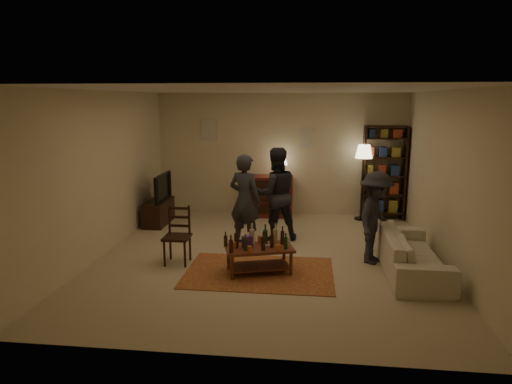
% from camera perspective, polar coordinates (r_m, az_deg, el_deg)
% --- Properties ---
extents(floor, '(6.00, 6.00, 0.00)m').
position_cam_1_polar(floor, '(7.61, 1.44, -8.13)').
color(floor, '#C6B793').
rests_on(floor, ground).
extents(room_shell, '(6.00, 6.00, 6.00)m').
position_cam_1_polar(room_shell, '(10.22, -0.63, 7.34)').
color(room_shell, beige).
rests_on(room_shell, ground).
extents(rug, '(2.20, 1.50, 0.01)m').
position_cam_1_polar(rug, '(6.95, 0.39, -10.01)').
color(rug, maroon).
rests_on(rug, ground).
extents(coffee_table, '(1.11, 0.81, 0.75)m').
position_cam_1_polar(coffee_table, '(6.83, 0.29, -7.13)').
color(coffee_table, brown).
rests_on(coffee_table, ground).
extents(dining_chair, '(0.41, 0.41, 0.93)m').
position_cam_1_polar(dining_chair, '(7.34, -9.75, -5.06)').
color(dining_chair, black).
rests_on(dining_chair, ground).
extents(tv_stand, '(0.40, 1.00, 1.06)m').
position_cam_1_polar(tv_stand, '(9.70, -12.10, -1.69)').
color(tv_stand, black).
rests_on(tv_stand, ground).
extents(dresser, '(1.00, 0.50, 1.36)m').
position_cam_1_polar(dresser, '(10.10, 1.77, -0.39)').
color(dresser, maroon).
rests_on(dresser, ground).
extents(bookshelf, '(0.90, 0.34, 2.02)m').
position_cam_1_polar(bookshelf, '(10.16, 15.67, 2.46)').
color(bookshelf, black).
rests_on(bookshelf, ground).
extents(floor_lamp, '(0.36, 0.36, 1.62)m').
position_cam_1_polar(floor_lamp, '(9.92, 13.33, 4.33)').
color(floor_lamp, black).
rests_on(floor_lamp, ground).
extents(sofa, '(0.81, 2.08, 0.61)m').
position_cam_1_polar(sofa, '(7.27, 18.82, -7.18)').
color(sofa, beige).
rests_on(sofa, ground).
extents(person_left, '(0.70, 0.58, 1.64)m').
position_cam_1_polar(person_left, '(8.02, -1.40, -1.02)').
color(person_left, '#292A31').
rests_on(person_left, ground).
extents(person_right, '(1.00, 0.89, 1.71)m').
position_cam_1_polar(person_right, '(8.33, 2.45, -0.27)').
color(person_right, '#212228').
rests_on(person_right, ground).
extents(person_by_sofa, '(0.90, 1.09, 1.47)m').
position_cam_1_polar(person_by_sofa, '(7.40, 14.68, -3.12)').
color(person_by_sofa, '#282830').
rests_on(person_by_sofa, ground).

